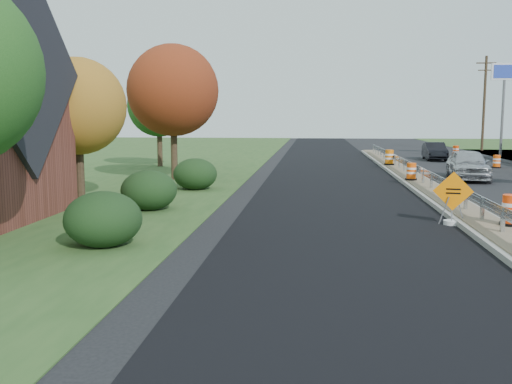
# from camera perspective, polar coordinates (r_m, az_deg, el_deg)

# --- Properties ---
(ground) EXTENTS (140.00, 140.00, 0.00)m
(ground) POSITION_cam_1_polar(r_m,az_deg,el_deg) (21.57, 20.18, -2.21)
(ground) COLOR black
(ground) RESTS_ON ground
(milled_overlay) EXTENTS (7.20, 120.00, 0.01)m
(milled_overlay) POSITION_cam_1_polar(r_m,az_deg,el_deg) (30.81, 7.59, 1.03)
(milled_overlay) COLOR black
(milled_overlay) RESTS_ON ground
(median) EXTENTS (1.60, 55.00, 0.23)m
(median) POSITION_cam_1_polar(r_m,az_deg,el_deg) (29.29, 16.35, 0.65)
(median) COLOR gray
(median) RESTS_ON ground
(guardrail) EXTENTS (0.10, 46.15, 0.72)m
(guardrail) POSITION_cam_1_polar(r_m,az_deg,el_deg) (30.20, 16.05, 2.04)
(guardrail) COLOR silver
(guardrail) RESTS_ON median
(pylon_sign_north) EXTENTS (2.20, 0.30, 7.90)m
(pylon_sign_north) POSITION_cam_1_polar(r_m,az_deg,el_deg) (53.11, 23.59, 10.20)
(pylon_sign_north) COLOR slate
(pylon_sign_north) RESTS_ON ground
(utility_pole_north) EXTENTS (1.90, 0.26, 9.40)m
(utility_pole_north) POSITION_cam_1_polar(r_m,az_deg,el_deg) (61.95, 21.86, 8.40)
(utility_pole_north) COLOR #473523
(utility_pole_north) RESTS_ON ground
(hedge_south) EXTENTS (2.09, 2.09, 1.52)m
(hedge_south) POSITION_cam_1_polar(r_m,az_deg,el_deg) (15.88, -15.04, -2.62)
(hedge_south) COLOR black
(hedge_south) RESTS_ON ground
(hedge_mid) EXTENTS (2.09, 2.09, 1.52)m
(hedge_mid) POSITION_cam_1_polar(r_m,az_deg,el_deg) (21.66, -10.66, 0.20)
(hedge_mid) COLOR black
(hedge_mid) RESTS_ON ground
(hedge_north) EXTENTS (2.09, 2.09, 1.52)m
(hedge_north) POSITION_cam_1_polar(r_m,az_deg,el_deg) (27.32, -6.10, 1.80)
(hedge_north) COLOR black
(hedge_north) RESTS_ON ground
(tree_near_yellow) EXTENTS (3.96, 3.96, 5.88)m
(tree_near_yellow) POSITION_cam_1_polar(r_m,az_deg,el_deg) (24.56, -17.44, 8.16)
(tree_near_yellow) COLOR #473523
(tree_near_yellow) RESTS_ON ground
(tree_near_red) EXTENTS (4.95, 4.95, 7.35)m
(tree_near_red) POSITION_cam_1_polar(r_m,az_deg,el_deg) (31.56, -8.30, 10.01)
(tree_near_red) COLOR #473523
(tree_near_red) RESTS_ON ground
(tree_near_back) EXTENTS (4.29, 4.29, 6.37)m
(tree_near_back) POSITION_cam_1_polar(r_m,az_deg,el_deg) (40.03, -9.69, 8.52)
(tree_near_back) COLOR #473523
(tree_near_back) RESTS_ON ground
(caution_sign) EXTENTS (1.24, 0.53, 1.74)m
(caution_sign) POSITION_cam_1_polar(r_m,az_deg,el_deg) (19.48, 19.03, -1.86)
(caution_sign) COLOR white
(caution_sign) RESTS_ON ground
(barrel_median_near) EXTENTS (0.63, 0.63, 0.93)m
(barrel_median_near) POSITION_cam_1_polar(r_m,az_deg,el_deg) (18.79, 24.13, -1.72)
(barrel_median_near) COLOR black
(barrel_median_near) RESTS_ON median
(barrel_median_mid) EXTENTS (0.60, 0.60, 0.88)m
(barrel_median_mid) POSITION_cam_1_polar(r_m,az_deg,el_deg) (30.40, 15.27, 1.96)
(barrel_median_mid) COLOR black
(barrel_median_mid) RESTS_ON median
(barrel_median_far) EXTENTS (0.69, 0.69, 1.01)m
(barrel_median_far) POSITION_cam_1_polar(r_m,az_deg,el_deg) (39.49, 13.19, 3.37)
(barrel_median_far) COLOR black
(barrel_median_far) RESTS_ON median
(barrel_shoulder_mid) EXTENTS (0.59, 0.59, 0.87)m
(barrel_shoulder_mid) POSITION_cam_1_polar(r_m,az_deg,el_deg) (42.08, 22.93, 2.81)
(barrel_shoulder_mid) COLOR black
(barrel_shoulder_mid) RESTS_ON ground
(barrel_shoulder_far) EXTENTS (0.63, 0.63, 0.92)m
(barrel_shoulder_far) POSITION_cam_1_polar(r_m,az_deg,el_deg) (53.02, 19.35, 3.88)
(barrel_shoulder_far) COLOR black
(barrel_shoulder_far) RESTS_ON ground
(car_silver) EXTENTS (2.52, 5.13, 1.68)m
(car_silver) POSITION_cam_1_polar(r_m,az_deg,el_deg) (33.67, 20.44, 2.60)
(car_silver) COLOR #B4B4B9
(car_silver) RESTS_ON ground
(car_dark_mid) EXTENTS (1.69, 4.35, 1.41)m
(car_dark_mid) POSITION_cam_1_polar(r_m,az_deg,el_deg) (47.89, 17.43, 3.92)
(car_dark_mid) COLOR black
(car_dark_mid) RESTS_ON ground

